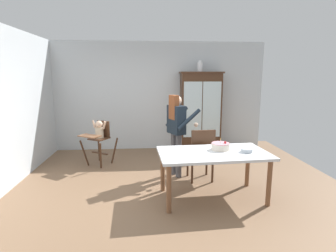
% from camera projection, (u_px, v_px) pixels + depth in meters
% --- Properties ---
extents(ground_plane, '(6.24, 6.24, 0.00)m').
position_uv_depth(ground_plane, '(167.00, 190.00, 4.47)').
color(ground_plane, brown).
extents(wall_back, '(5.32, 0.06, 2.70)m').
position_uv_depth(wall_back, '(159.00, 96.00, 6.79)').
color(wall_back, silver).
rests_on(wall_back, ground_plane).
extents(china_cabinet, '(1.04, 0.48, 1.96)m').
position_uv_depth(china_cabinet, '(200.00, 111.00, 6.68)').
color(china_cabinet, '#422819').
rests_on(china_cabinet, ground_plane).
extents(ceramic_vase, '(0.13, 0.13, 0.27)m').
position_uv_depth(ceramic_vase, '(200.00, 67.00, 6.48)').
color(ceramic_vase, white).
rests_on(ceramic_vase, china_cabinet).
extents(high_chair_with_toddler, '(0.79, 0.84, 0.95)m').
position_uv_depth(high_chair_with_toddler, '(99.00, 135.00, 5.62)').
color(high_chair_with_toddler, '#422819').
rests_on(high_chair_with_toddler, ground_plane).
extents(adult_person, '(0.65, 0.64, 1.53)m').
position_uv_depth(adult_person, '(177.00, 126.00, 4.93)').
color(adult_person, '#47474C').
rests_on(adult_person, ground_plane).
extents(dining_table, '(1.69, 1.00, 0.74)m').
position_uv_depth(dining_table, '(213.00, 158.00, 4.06)').
color(dining_table, silver).
rests_on(dining_table, ground_plane).
extents(birthday_cake, '(0.28, 0.28, 0.19)m').
position_uv_depth(birthday_cake, '(220.00, 146.00, 4.16)').
color(birthday_cake, beige).
rests_on(birthday_cake, dining_table).
extents(serving_bowl, '(0.18, 0.18, 0.05)m').
position_uv_depth(serving_bowl, '(246.00, 150.00, 4.04)').
color(serving_bowl, '#B2BCC6').
rests_on(serving_bowl, dining_table).
extents(dining_chair_far_side, '(0.47, 0.47, 0.96)m').
position_uv_depth(dining_chair_far_side, '(202.00, 151.00, 4.73)').
color(dining_chair_far_side, '#422819').
rests_on(dining_chair_far_side, ground_plane).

